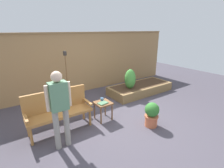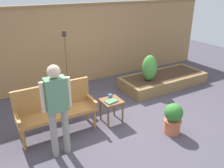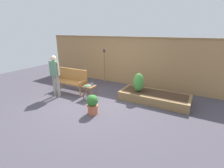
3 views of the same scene
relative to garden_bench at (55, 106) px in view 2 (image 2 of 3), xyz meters
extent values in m
plane|color=#47424C|center=(1.40, -0.55, -0.54)|extent=(14.00, 14.00, 0.00)
cube|color=#A37A4C|center=(1.40, 2.05, 0.51)|extent=(8.40, 0.10, 2.10)
cube|color=olive|center=(1.40, 2.05, 1.59)|extent=(8.40, 0.14, 0.06)
cylinder|color=#A87038|center=(0.66, 0.08, -0.34)|extent=(0.06, 0.06, 0.40)
cylinder|color=#A87038|center=(0.66, -0.28, -0.34)|extent=(0.06, 0.06, 0.40)
cylinder|color=#A87038|center=(-0.66, 0.08, -0.34)|extent=(0.06, 0.06, 0.40)
cylinder|color=#A87038|center=(-0.66, -0.28, -0.34)|extent=(0.06, 0.06, 0.40)
cube|color=#A87038|center=(0.00, -0.10, -0.11)|extent=(1.44, 0.48, 0.06)
cube|color=#A87038|center=(0.00, 0.11, 0.16)|extent=(1.44, 0.06, 0.48)
cube|color=#A87038|center=(-0.69, -0.10, 0.02)|extent=(0.06, 0.48, 0.04)
cube|color=#A87038|center=(0.69, -0.10, 0.02)|extent=(0.06, 0.48, 0.04)
cylinder|color=brown|center=(1.24, -0.06, -0.32)|extent=(0.04, 0.04, 0.44)
cylinder|color=brown|center=(1.24, -0.39, -0.32)|extent=(0.04, 0.04, 0.44)
cylinder|color=brown|center=(0.91, -0.06, -0.32)|extent=(0.04, 0.04, 0.44)
cylinder|color=brown|center=(0.91, -0.39, -0.32)|extent=(0.04, 0.04, 0.44)
cube|color=brown|center=(1.07, -0.22, -0.08)|extent=(0.40, 0.40, 0.04)
cylinder|color=teal|center=(1.11, -0.11, -0.03)|extent=(0.08, 0.08, 0.08)
torus|color=teal|center=(1.15, -0.11, -0.03)|extent=(0.06, 0.01, 0.06)
cube|color=#4C7A56|center=(1.04, -0.27, -0.05)|extent=(0.26, 0.20, 0.03)
cylinder|color=#C66642|center=(1.87, -1.15, -0.42)|extent=(0.30, 0.30, 0.25)
cylinder|color=#C66642|center=(1.87, -1.15, -0.28)|extent=(0.33, 0.33, 0.04)
sphere|color=#33752D|center=(1.87, -1.15, -0.11)|extent=(0.34, 0.34, 0.34)
cube|color=olive|center=(3.24, 0.21, -0.39)|extent=(2.40, 0.09, 0.30)
cube|color=olive|center=(3.24, 1.12, -0.39)|extent=(2.40, 0.09, 0.30)
cube|color=olive|center=(2.08, 0.67, -0.39)|extent=(0.09, 0.82, 0.30)
cube|color=olive|center=(4.39, 0.67, -0.39)|extent=(0.09, 0.82, 0.30)
cube|color=#422D1E|center=(3.24, 0.67, -0.39)|extent=(2.22, 0.82, 0.30)
cylinder|color=brown|center=(2.66, 0.58, -0.21)|extent=(0.04, 0.04, 0.06)
ellipsoid|color=#428938|center=(2.66, 0.58, 0.09)|extent=(0.38, 0.38, 0.67)
cylinder|color=brown|center=(0.74, 1.37, 0.21)|extent=(0.03, 0.03, 1.50)
cylinder|color=#332D28|center=(0.74, 1.37, 1.02)|extent=(0.10, 0.10, 0.13)
cylinder|color=gray|center=(-0.05, -0.67, -0.13)|extent=(0.11, 0.11, 0.82)
cylinder|color=gray|center=(-0.25, -0.67, -0.13)|extent=(0.11, 0.11, 0.82)
cube|color=#5B8966|center=(-0.15, -0.67, 0.55)|extent=(0.32, 0.20, 0.54)
cylinder|color=beige|center=(0.05, -0.67, 0.55)|extent=(0.07, 0.07, 0.49)
cylinder|color=beige|center=(-0.35, -0.67, 0.55)|extent=(0.07, 0.07, 0.49)
sphere|color=beige|center=(-0.15, -0.67, 0.92)|extent=(0.20, 0.20, 0.20)
camera|label=1|loc=(-0.94, -3.54, 1.71)|focal=26.79mm
camera|label=2|loc=(-1.01, -3.84, 2.09)|focal=37.77mm
camera|label=3|loc=(4.54, -4.75, 1.87)|focal=26.19mm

